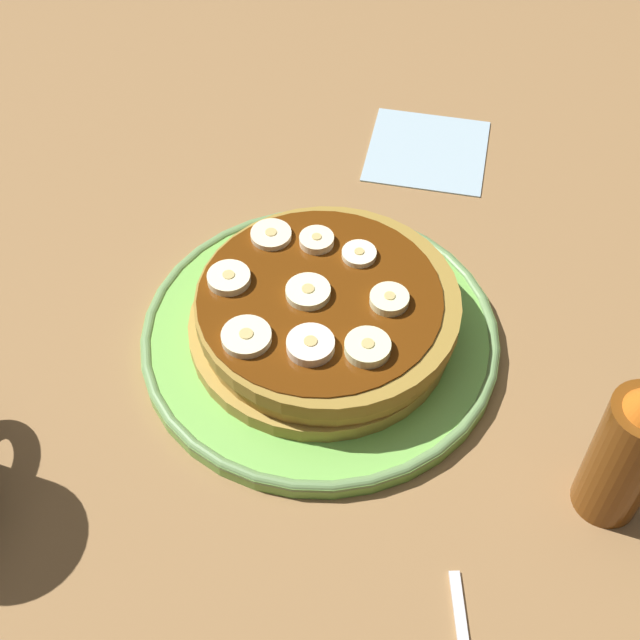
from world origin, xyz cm
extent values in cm
cube|color=olive|center=(0.00, 0.00, -1.50)|extent=(140.00, 140.00, 3.00)
cylinder|color=#72B74C|center=(0.00, 0.00, 0.63)|extent=(27.44, 27.44, 1.25)
torus|color=#658B50|center=(0.00, 0.00, 1.06)|extent=(27.49, 27.49, 0.88)
cylinder|color=#AC8A3D|center=(-0.43, -0.46, 1.92)|extent=(19.93, 19.93, 1.34)
cylinder|color=#B28839|center=(-0.03, -0.53, 3.26)|extent=(19.05, 19.05, 1.34)
cylinder|color=olive|center=(-0.09, -0.58, 4.60)|extent=(19.62, 19.62, 1.34)
cylinder|color=#592B0A|center=(0.00, 0.00, 5.35)|extent=(18.09, 18.09, 0.16)
cylinder|color=#F0EFBB|center=(-0.41, 0.88, 5.65)|extent=(3.30, 3.30, 0.76)
cylinder|color=tan|center=(-0.41, 0.88, 6.07)|extent=(0.92, 0.92, 0.08)
cylinder|color=#F7ECBB|center=(0.55, 6.87, 5.67)|extent=(3.22, 3.22, 0.81)
cylinder|color=tan|center=(0.55, 6.87, 6.12)|extent=(0.90, 0.90, 0.08)
cylinder|color=#FBEEC3|center=(4.36, -2.41, 5.59)|extent=(2.64, 2.64, 0.64)
cylinder|color=tan|center=(4.36, -2.41, 5.95)|extent=(0.74, 0.74, 0.08)
cylinder|color=#F8E5C6|center=(-4.95, 0.42, 5.75)|extent=(3.37, 3.37, 0.96)
cylinder|color=tan|center=(-4.95, 0.42, 6.27)|extent=(0.94, 0.94, 0.08)
cylinder|color=#F4F2B5|center=(0.16, -5.06, 5.70)|extent=(2.87, 2.87, 0.87)
cylinder|color=tan|center=(0.16, -5.06, 6.17)|extent=(0.80, 0.80, 0.08)
cylinder|color=beige|center=(-4.74, 4.55, 5.65)|extent=(3.55, 3.55, 0.77)
cylinder|color=tan|center=(-4.74, 4.55, 6.08)|extent=(0.99, 0.99, 0.08)
cylinder|color=beige|center=(5.51, 4.56, 5.59)|extent=(3.17, 3.17, 0.64)
cylinder|color=tan|center=(5.51, 4.56, 5.95)|extent=(0.89, 0.89, 0.08)
cylinder|color=#FCE6B8|center=(5.31, 0.97, 5.68)|extent=(2.67, 2.67, 0.83)
cylinder|color=tan|center=(5.31, 0.97, 6.13)|extent=(0.75, 0.75, 0.08)
cylinder|color=#EBEFB2|center=(-4.63, -3.93, 5.74)|extent=(3.24, 3.24, 0.95)
cylinder|color=tan|center=(-4.63, -3.93, 6.26)|extent=(0.91, 0.91, 0.08)
cube|color=#99B2BF|center=(24.14, -7.02, 0.15)|extent=(11.78, 11.78, 0.30)
cylinder|color=brown|center=(-10.96, -20.86, 5.40)|extent=(4.45, 4.45, 10.81)
camera|label=1|loc=(-41.84, -5.59, 53.26)|focal=49.07mm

